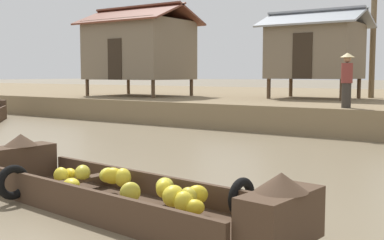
{
  "coord_description": "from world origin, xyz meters",
  "views": [
    {
      "loc": [
        5.67,
        1.07,
        1.9
      ],
      "look_at": [
        1.38,
        7.34,
        1.18
      ],
      "focal_mm": 45.69,
      "sensor_mm": 36.0,
      "label": 1
    }
  ],
  "objects_px": {
    "stilt_house_left": "(139,49)",
    "banana_boat": "(121,192)",
    "vendor_person": "(347,77)",
    "stilt_house_mid_left": "(315,50)"
  },
  "relations": [
    {
      "from": "stilt_house_left",
      "to": "banana_boat",
      "type": "bearing_deg",
      "value": -50.41
    },
    {
      "from": "stilt_house_left",
      "to": "vendor_person",
      "type": "bearing_deg",
      "value": -14.65
    },
    {
      "from": "stilt_house_left",
      "to": "stilt_house_mid_left",
      "type": "relative_size",
      "value": 1.22
    },
    {
      "from": "banana_boat",
      "to": "stilt_house_left",
      "type": "xyz_separation_m",
      "value": [
        -10.48,
        12.67,
        2.78
      ]
    },
    {
      "from": "banana_boat",
      "to": "stilt_house_left",
      "type": "distance_m",
      "value": 16.67
    },
    {
      "from": "banana_boat",
      "to": "stilt_house_mid_left",
      "type": "relative_size",
      "value": 1.36
    },
    {
      "from": "stilt_house_mid_left",
      "to": "vendor_person",
      "type": "distance_m",
      "value": 5.83
    },
    {
      "from": "stilt_house_left",
      "to": "vendor_person",
      "type": "xyz_separation_m",
      "value": [
        10.54,
        -2.76,
        -1.26
      ]
    },
    {
      "from": "banana_boat",
      "to": "vendor_person",
      "type": "distance_m",
      "value": 10.03
    },
    {
      "from": "banana_boat",
      "to": "stilt_house_mid_left",
      "type": "height_order",
      "value": "stilt_house_mid_left"
    }
  ]
}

